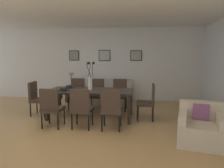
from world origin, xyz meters
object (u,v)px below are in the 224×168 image
dining_chair_near_right (77,92)px  dining_chair_far_right (97,93)px  dining_chair_far_left (81,107)px  dining_table (90,92)px  dining_chair_mid_left (111,108)px  dining_chair_head_east (149,100)px  dining_chair_mid_right (120,93)px  table_lamp (71,77)px  framed_picture_center (105,56)px  centerpiece_vase (90,79)px  dining_chair_head_west (37,97)px  framed_picture_left (74,56)px  bowl_near_left (63,89)px  framed_picture_right (136,56)px  side_table (72,94)px  potted_plant (57,97)px  bowl_near_right (69,87)px  dining_chair_near_left (51,106)px  armchair (201,128)px  sofa (104,95)px

dining_chair_near_right → dining_chair_far_right: same height
dining_chair_far_left → dining_table: bearing=90.3°
dining_chair_mid_left → dining_chair_head_east: (0.84, 0.88, 0.00)m
dining_chair_mid_right → table_lamp: bearing=155.0°
table_lamp → framed_picture_center: framed_picture_center is taller
dining_chair_far_right → centerpiece_vase: size_ratio=1.25×
dining_chair_head_west → framed_picture_left: framed_picture_left is taller
bowl_near_left → framed_picture_right: framed_picture_right is taller
dining_chair_head_east → side_table: (-2.62, 1.74, -0.25)m
dining_chair_head_west → potted_plant: size_ratio=1.37×
bowl_near_left → dining_chair_mid_right: bearing=40.0°
dining_table → dining_chair_far_left: dining_chair_far_left is taller
dining_chair_mid_right → potted_plant: 1.94m
dining_chair_mid_right → framed_picture_left: size_ratio=2.49×
dining_chair_near_right → dining_chair_far_left: (0.65, -1.79, 0.00)m
bowl_near_right → framed_picture_right: framed_picture_right is taller
dining_chair_mid_right → centerpiece_vase: bearing=-126.9°
dining_chair_near_right → potted_plant: dining_chair_near_right is taller
potted_plant → dining_chair_mid_left: bearing=-40.8°
dining_chair_near_left → bowl_near_right: size_ratio=5.41×
armchair → dining_chair_near_left: bearing=172.7°
framed_picture_center → framed_picture_right: (1.13, 0.00, 0.00)m
dining_chair_near_right → potted_plant: (-0.60, -0.12, -0.14)m
dining_chair_near_right → dining_chair_head_west: same height
bowl_near_right → table_lamp: table_lamp is taller
dining_chair_head_east → bowl_near_left: 2.20m
dining_chair_near_left → bowl_near_right: bearing=88.9°
dining_table → framed_picture_left: size_ratio=5.96×
dining_chair_mid_right → dining_chair_mid_left: bearing=-90.3°
dining_chair_mid_left → centerpiece_vase: centerpiece_vase is taller
framed_picture_left → framed_picture_right: bearing=-0.0°
framed_picture_right → bowl_near_left: bearing=-126.3°
side_table → armchair: bearing=-40.7°
bowl_near_right → dining_chair_far_right: bearing=45.5°
dining_table → dining_chair_head_east: size_ratio=2.39×
dining_table → potted_plant: 1.50m
side_table → table_lamp: bearing=180.0°
bowl_near_right → armchair: 3.49m
framed_picture_left → framed_picture_right: size_ratio=0.89×
dining_chair_mid_left → armchair: dining_chair_mid_left is taller
dining_chair_far_left → table_lamp: table_lamp is taller
dining_chair_mid_right → dining_chair_head_east: size_ratio=1.00×
dining_chair_head_west → sofa: dining_chair_head_west is taller
dining_table → dining_chair_head_west: bearing=179.7°
sofa → armchair: 3.87m
dining_chair_far_right → dining_chair_head_west: (-1.48, -0.86, 0.00)m
dining_chair_far_right → potted_plant: bearing=-175.8°
centerpiece_vase → bowl_near_right: centerpiece_vase is taller
table_lamp → framed_picture_left: 0.87m
dining_table → framed_picture_center: bearing=90.0°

